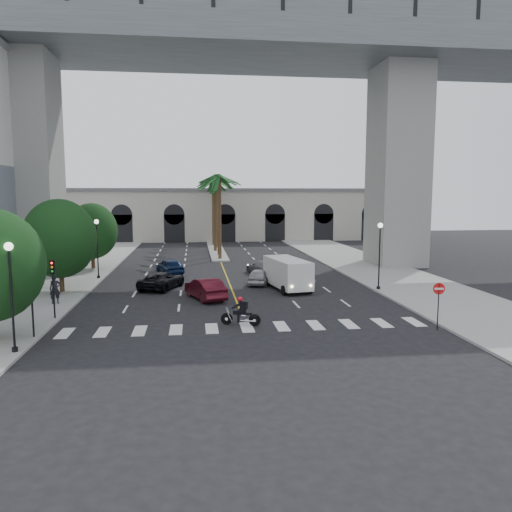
{
  "coord_description": "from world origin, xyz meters",
  "views": [
    {
      "loc": [
        -2.89,
        -29.05,
        7.54
      ],
      "look_at": [
        1.45,
        6.0,
        3.16
      ],
      "focal_mm": 35.0,
      "sensor_mm": 36.0,
      "label": 1
    }
  ],
  "objects_px": {
    "lamp_post_right": "(380,250)",
    "lamp_post_left_far": "(97,244)",
    "car_c": "(162,280)",
    "car_e": "(170,266)",
    "pedestrian_b": "(19,292)",
    "cargo_van": "(288,273)",
    "pedestrian_a": "(55,289)",
    "traffic_signal_near": "(31,292)",
    "motorcycle_rider": "(242,312)",
    "car_a": "(259,276)",
    "car_b": "(205,289)",
    "lamp_post_left_near": "(11,288)",
    "traffic_signal_far": "(53,279)",
    "do_not_enter_sign": "(439,296)",
    "car_d": "(263,267)"
  },
  "relations": [
    {
      "from": "car_a",
      "to": "lamp_post_right",
      "type": "bearing_deg",
      "value": 171.17
    },
    {
      "from": "car_a",
      "to": "pedestrian_a",
      "type": "bearing_deg",
      "value": 38.75
    },
    {
      "from": "lamp_post_right",
      "to": "lamp_post_left_far",
      "type": "bearing_deg",
      "value": 160.67
    },
    {
      "from": "car_c",
      "to": "lamp_post_right",
      "type": "bearing_deg",
      "value": -168.15
    },
    {
      "from": "traffic_signal_near",
      "to": "car_b",
      "type": "distance_m",
      "value": 12.99
    },
    {
      "from": "traffic_signal_near",
      "to": "car_c",
      "type": "bearing_deg",
      "value": 66.85
    },
    {
      "from": "car_c",
      "to": "pedestrian_b",
      "type": "relative_size",
      "value": 2.69
    },
    {
      "from": "traffic_signal_far",
      "to": "pedestrian_a",
      "type": "relative_size",
      "value": 1.85
    },
    {
      "from": "traffic_signal_far",
      "to": "car_e",
      "type": "relative_size",
      "value": 0.83
    },
    {
      "from": "lamp_post_left_near",
      "to": "cargo_van",
      "type": "xyz_separation_m",
      "value": [
        15.79,
        14.34,
        -1.85
      ]
    },
    {
      "from": "lamp_post_left_far",
      "to": "lamp_post_right",
      "type": "bearing_deg",
      "value": -19.33
    },
    {
      "from": "lamp_post_left_near",
      "to": "lamp_post_right",
      "type": "distance_m",
      "value": 26.25
    },
    {
      "from": "car_b",
      "to": "do_not_enter_sign",
      "type": "bearing_deg",
      "value": 122.03
    },
    {
      "from": "motorcycle_rider",
      "to": "car_a",
      "type": "xyz_separation_m",
      "value": [
        2.71,
        13.07,
        -0.09
      ]
    },
    {
      "from": "lamp_post_left_far",
      "to": "car_d",
      "type": "bearing_deg",
      "value": 4.47
    },
    {
      "from": "traffic_signal_far",
      "to": "lamp_post_right",
      "type": "bearing_deg",
      "value": 15.98
    },
    {
      "from": "lamp_post_left_near",
      "to": "traffic_signal_near",
      "type": "height_order",
      "value": "lamp_post_left_near"
    },
    {
      "from": "car_e",
      "to": "pedestrian_b",
      "type": "relative_size",
      "value": 2.39
    },
    {
      "from": "car_a",
      "to": "car_c",
      "type": "bearing_deg",
      "value": 23.03
    },
    {
      "from": "traffic_signal_near",
      "to": "car_e",
      "type": "distance_m",
      "value": 21.9
    },
    {
      "from": "lamp_post_left_far",
      "to": "cargo_van",
      "type": "height_order",
      "value": "lamp_post_left_far"
    },
    {
      "from": "traffic_signal_near",
      "to": "car_b",
      "type": "xyz_separation_m",
      "value": [
        9.13,
        9.07,
        -1.74
      ]
    },
    {
      "from": "traffic_signal_near",
      "to": "cargo_van",
      "type": "xyz_separation_m",
      "value": [
        15.69,
        11.84,
        -1.14
      ]
    },
    {
      "from": "lamp_post_left_far",
      "to": "lamp_post_right",
      "type": "distance_m",
      "value": 24.16
    },
    {
      "from": "car_d",
      "to": "do_not_enter_sign",
      "type": "height_order",
      "value": "do_not_enter_sign"
    },
    {
      "from": "car_c",
      "to": "car_e",
      "type": "distance_m",
      "value": 7.49
    },
    {
      "from": "lamp_post_right",
      "to": "car_c",
      "type": "xyz_separation_m",
      "value": [
        -16.93,
        2.98,
        -2.53
      ]
    },
    {
      "from": "car_e",
      "to": "cargo_van",
      "type": "relative_size",
      "value": 0.73
    },
    {
      "from": "car_c",
      "to": "car_d",
      "type": "height_order",
      "value": "car_c"
    },
    {
      "from": "lamp_post_left_far",
      "to": "motorcycle_rider",
      "type": "distance_m",
      "value": 20.5
    },
    {
      "from": "lamp_post_right",
      "to": "car_b",
      "type": "distance_m",
      "value": 13.86
    },
    {
      "from": "lamp_post_left_far",
      "to": "car_c",
      "type": "bearing_deg",
      "value": -40.54
    },
    {
      "from": "do_not_enter_sign",
      "to": "car_d",
      "type": "bearing_deg",
      "value": 117.23
    },
    {
      "from": "cargo_van",
      "to": "do_not_enter_sign",
      "type": "relative_size",
      "value": 2.27
    },
    {
      "from": "traffic_signal_far",
      "to": "car_b",
      "type": "xyz_separation_m",
      "value": [
        9.13,
        5.07,
        -1.74
      ]
    },
    {
      "from": "car_b",
      "to": "pedestrian_b",
      "type": "xyz_separation_m",
      "value": [
        -12.36,
        -1.35,
        0.31
      ]
    },
    {
      "from": "motorcycle_rider",
      "to": "car_b",
      "type": "relative_size",
      "value": 0.48
    },
    {
      "from": "motorcycle_rider",
      "to": "traffic_signal_far",
      "type": "bearing_deg",
      "value": -174.77
    },
    {
      "from": "car_e",
      "to": "pedestrian_a",
      "type": "xyz_separation_m",
      "value": [
        -7.1,
        -12.8,
        0.39
      ]
    },
    {
      "from": "lamp_post_right",
      "to": "cargo_van",
      "type": "distance_m",
      "value": 7.38
    },
    {
      "from": "cargo_van",
      "to": "motorcycle_rider",
      "type": "bearing_deg",
      "value": -124.32
    },
    {
      "from": "car_a",
      "to": "car_c",
      "type": "height_order",
      "value": "car_c"
    },
    {
      "from": "car_c",
      "to": "car_a",
      "type": "bearing_deg",
      "value": -150.62
    },
    {
      "from": "traffic_signal_near",
      "to": "traffic_signal_far",
      "type": "height_order",
      "value": "same"
    },
    {
      "from": "lamp_post_right",
      "to": "car_a",
      "type": "bearing_deg",
      "value": 155.68
    },
    {
      "from": "car_d",
      "to": "car_e",
      "type": "relative_size",
      "value": 1.05
    },
    {
      "from": "car_a",
      "to": "pedestrian_b",
      "type": "relative_size",
      "value": 2.13
    },
    {
      "from": "car_a",
      "to": "lamp_post_left_far",
      "type": "bearing_deg",
      "value": -0.45
    },
    {
      "from": "cargo_van",
      "to": "lamp_post_right",
      "type": "bearing_deg",
      "value": -21.1
    },
    {
      "from": "lamp_post_right",
      "to": "traffic_signal_near",
      "type": "relative_size",
      "value": 1.47
    }
  ]
}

